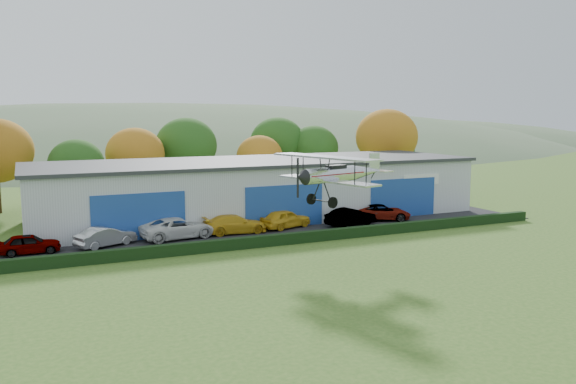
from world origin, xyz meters
name	(u,v)px	position (x,y,z in m)	size (l,w,h in m)	color
ground	(381,320)	(0.00, 0.00, 0.00)	(300.00, 300.00, 0.00)	#345A1C
apron	(267,231)	(3.00, 21.00, 0.03)	(48.00, 9.00, 0.05)	black
hedge	(292,238)	(3.00, 16.20, 0.40)	(46.00, 0.60, 0.80)	black
hangar	(258,188)	(5.00, 27.98, 2.66)	(40.60, 12.60, 5.30)	#B2B7BC
tree_belt	(179,150)	(0.85, 40.62, 5.61)	(75.70, 13.22, 10.12)	#3D2614
distant_hills	(68,200)	(-4.38, 140.00, -13.05)	(430.00, 196.00, 56.00)	#4C6642
car_0	(29,244)	(-14.68, 20.66, 0.74)	(1.63, 4.04, 1.38)	gray
car_1	(106,236)	(-9.63, 20.81, 0.77)	(1.52, 4.35, 1.43)	silver
car_2	(178,228)	(-4.20, 21.34, 0.85)	(2.66, 5.76, 1.60)	silver
car_3	(235,224)	(0.33, 21.28, 0.79)	(2.08, 5.12, 1.49)	gold
car_4	(285,219)	(4.91, 21.62, 0.83)	(1.84, 4.58, 1.56)	gold
car_5	(351,217)	(10.37, 20.20, 0.80)	(1.60, 4.57, 1.51)	gray
car_6	(382,212)	(14.23, 21.25, 0.76)	(2.36, 5.11, 1.42)	gray
biplane	(337,173)	(3.27, 10.10, 5.81)	(7.37, 8.36, 3.12)	silver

